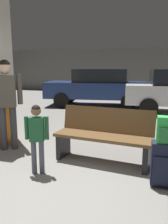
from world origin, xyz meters
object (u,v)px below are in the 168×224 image
Objects in this scene: bench at (104,136)px; suitcase at (166,164)px; backpack_bright at (168,130)px; child at (37,132)px; adult at (6,95)px; parked_car_far at (97,86)px.

bench is 1.14m from suitcase.
child is at bearing -176.70° from backpack_bright.
child is at bearing -139.33° from bench.
bench is 0.97× the size of adult.
child is at bearing -37.60° from adult.
child is (-1.79, -0.10, -0.13)m from backpack_bright.
child is 6.37m from parked_car_far.
parked_car_far is at bearing 103.69° from bench.
backpack_bright is at bearing -13.56° from adult.
suitcase is 0.14× the size of parked_car_far.
bench is 1.13m from child.
suitcase is 0.58× the size of child.
child is at bearing -176.69° from suitcase.
backpack_bright reaches higher than bench.
parked_car_far reaches higher than child.
parked_car_far is at bearing 110.35° from suitcase.
parked_car_far reaches higher than suitcase.
bench is 5.80m from parked_car_far.
parked_car_far reaches higher than bench.
adult is 5.60m from parked_car_far.
child is 0.61× the size of adult.
backpack_bright is 0.20× the size of adult.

